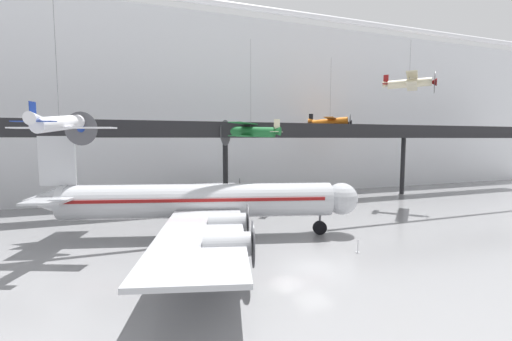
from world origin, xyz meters
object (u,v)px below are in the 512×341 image
object	(u,v)px
airliner_silver_main	(198,202)
suspended_plane_orange_highwing	(330,122)
suspended_plane_cream_biplane	(410,83)
suspended_plane_white_twin	(59,124)
suspended_plane_green_biplane	(251,132)
stanchion_barrier	(358,249)

from	to	relation	value
airliner_silver_main	suspended_plane_orange_highwing	world-z (taller)	suspended_plane_orange_highwing
airliner_silver_main	suspended_plane_cream_biplane	world-z (taller)	suspended_plane_cream_biplane
suspended_plane_white_twin	suspended_plane_green_biplane	bearing A→B (deg)	-36.51
suspended_plane_white_twin	suspended_plane_cream_biplane	xyz separation A→B (m)	(38.85, 6.08, 6.04)
suspended_plane_white_twin	suspended_plane_cream_biplane	distance (m)	39.79
suspended_plane_cream_biplane	stanchion_barrier	world-z (taller)	suspended_plane_cream_biplane
stanchion_barrier	suspended_plane_white_twin	bearing A→B (deg)	162.39
suspended_plane_green_biplane	suspended_plane_cream_biplane	size ratio (longest dim) A/B	1.91
suspended_plane_green_biplane	stanchion_barrier	distance (m)	21.20
suspended_plane_green_biplane	stanchion_barrier	size ratio (longest dim) A/B	12.16
airliner_silver_main	suspended_plane_cream_biplane	bearing A→B (deg)	24.15
suspended_plane_green_biplane	stanchion_barrier	bearing A→B (deg)	136.36
suspended_plane_green_biplane	suspended_plane_white_twin	distance (m)	22.53
suspended_plane_green_biplane	stanchion_barrier	xyz separation A→B (m)	(2.57, -18.69, -9.67)
suspended_plane_orange_highwing	stanchion_barrier	distance (m)	29.06
suspended_plane_cream_biplane	suspended_plane_green_biplane	bearing A→B (deg)	-150.59
suspended_plane_green_biplane	suspended_plane_cream_biplane	xyz separation A→B (m)	(19.65, -5.70, 6.24)
airliner_silver_main	stanchion_barrier	bearing A→B (deg)	-22.25
suspended_plane_white_twin	suspended_plane_orange_highwing	world-z (taller)	suspended_plane_orange_highwing
suspended_plane_orange_highwing	stanchion_barrier	world-z (taller)	suspended_plane_orange_highwing
suspended_plane_green_biplane	suspended_plane_white_twin	bearing A→B (deg)	70.08
airliner_silver_main	suspended_plane_green_biplane	size ratio (longest dim) A/B	2.63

